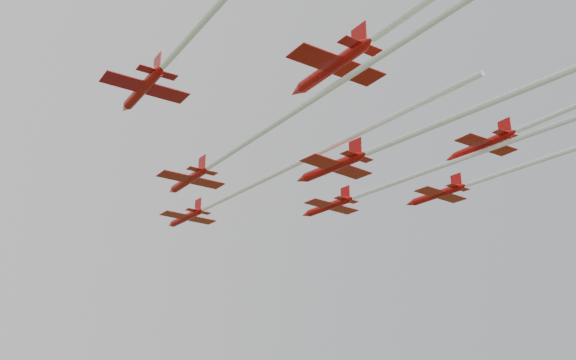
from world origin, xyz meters
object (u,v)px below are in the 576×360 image
jet_row3_mid (464,113)px  jet_row3_right (518,168)px  jet_lead (242,190)px  jet_row3_left (199,27)px  jet_row2_right (411,177)px  jet_row2_left (270,128)px  jet_row4_right (545,119)px

jet_row3_mid → jet_row3_right: bearing=19.6°
jet_lead → jet_row3_left: 40.89m
jet_row2_right → jet_row3_right: jet_row3_right is taller
jet_lead → jet_row3_left: (-23.45, -33.49, -0.30)m
jet_row3_left → jet_row2_left: bearing=38.9°
jet_lead → jet_row3_mid: bearing=-89.2°
jet_row2_left → jet_row4_right: size_ratio=1.64×
jet_lead → jet_row2_left: bearing=-116.5°
jet_row3_left → jet_row3_mid: jet_row3_left is taller
jet_row2_left → jet_row4_right: (24.82, -16.08, 1.27)m
jet_row4_right → jet_row3_mid: bearing=177.4°
jet_row2_right → jet_row4_right: bearing=-92.7°
jet_row3_mid → jet_row3_right: (23.72, 11.56, 3.43)m
jet_row2_right → jet_row3_mid: 22.27m
jet_row3_mid → jet_row4_right: (12.36, -0.58, 2.57)m
jet_row3_left → jet_row3_right: 50.39m
jet_row4_right → jet_row3_left: bearing=172.3°
jet_lead → jet_row3_right: (26.46, -26.67, 0.50)m
jet_row3_right → jet_row4_right: jet_row3_right is taller
jet_row2_right → jet_row3_left: jet_row3_left is taller
jet_lead → jet_row2_right: 23.95m
jet_row2_left → jet_row2_right: (23.95, 3.48, 0.59)m
jet_row2_left → jet_row3_mid: jet_row2_left is taller
jet_row2_right → jet_row3_left: 40.29m
jet_row2_left → jet_row3_left: size_ratio=1.31×
jet_lead → jet_row3_mid: 38.44m
jet_row2_right → jet_row3_mid: jet_row2_right is taller
jet_lead → jet_row3_right: bearing=-48.5°
jet_lead → jet_row2_right: (14.23, -19.24, -1.05)m
jet_lead → jet_row2_left: size_ratio=0.92×
jet_row3_mid → jet_row2_right: bearing=52.4°
jet_row3_mid → jet_lead: bearing=87.7°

